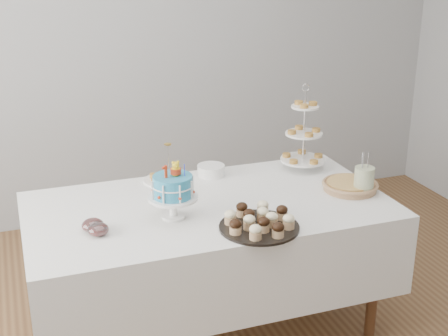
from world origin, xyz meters
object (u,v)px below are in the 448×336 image
object	(u,v)px
utensil_pitcher	(364,180)
plate_stack	(211,170)
birthday_cake	(173,199)
jam_bowl_a	(93,225)
cupcake_tray	(259,220)
pastry_plate	(164,179)
pie	(350,185)
tiered_stand	(304,134)
jam_bowl_b	(98,230)
table	(209,242)

from	to	relation	value
utensil_pitcher	plate_stack	bearing A→B (deg)	119.39
plate_stack	utensil_pitcher	size ratio (longest dim) A/B	0.67
birthday_cake	jam_bowl_a	bearing A→B (deg)	178.09
cupcake_tray	pastry_plate	world-z (taller)	cupcake_tray
plate_stack	birthday_cake	bearing A→B (deg)	-126.05
birthday_cake	jam_bowl_a	xyz separation A→B (m)	(-0.41, -0.02, -0.08)
pie	pastry_plate	distance (m)	1.06
jam_bowl_a	plate_stack	bearing A→B (deg)	33.91
tiered_stand	utensil_pitcher	distance (m)	0.52
jam_bowl_a	utensil_pitcher	size ratio (longest dim) A/B	0.44
tiered_stand	jam_bowl_b	world-z (taller)	tiered_stand
plate_stack	table	bearing A→B (deg)	-109.84
cupcake_tray	pastry_plate	xyz separation A→B (m)	(-0.28, 0.76, -0.03)
pie	jam_bowl_b	bearing A→B (deg)	-176.24
birthday_cake	utensil_pitcher	size ratio (longest dim) A/B	1.59
plate_stack	jam_bowl_a	world-z (taller)	same
birthday_cake	jam_bowl_b	world-z (taller)	birthday_cake
pie	pastry_plate	world-z (taller)	pie
table	tiered_stand	distance (m)	0.90
pastry_plate	plate_stack	bearing A→B (deg)	0.00
pie	tiered_stand	bearing A→B (deg)	103.81
table	birthday_cake	world-z (taller)	birthday_cake
pie	jam_bowl_a	world-z (taller)	jam_bowl_a
birthday_cake	tiered_stand	distance (m)	1.03
cupcake_tray	tiered_stand	world-z (taller)	tiered_stand
tiered_stand	pastry_plate	bearing A→B (deg)	174.61
jam_bowl_a	pastry_plate	bearing A→B (deg)	47.01
pastry_plate	jam_bowl_b	size ratio (longest dim) A/B	2.34
pie	birthday_cake	bearing A→B (deg)	-178.57
plate_stack	jam_bowl_a	distance (m)	0.93
utensil_pitcher	jam_bowl_b	bearing A→B (deg)	158.70
pie	plate_stack	xyz separation A→B (m)	(-0.66, 0.48, 0.00)
table	jam_bowl_a	world-z (taller)	jam_bowl_a
cupcake_tray	plate_stack	bearing A→B (deg)	89.44
birthday_cake	pastry_plate	world-z (taller)	birthday_cake
plate_stack	jam_bowl_b	size ratio (longest dim) A/B	1.60
table	pastry_plate	world-z (taller)	pastry_plate
birthday_cake	jam_bowl_a	size ratio (longest dim) A/B	3.60
birthday_cake	jam_bowl_b	distance (m)	0.40
birthday_cake	jam_bowl_b	bearing A→B (deg)	-174.28
jam_bowl_a	jam_bowl_b	bearing A→B (deg)	-71.10
pie	cupcake_tray	bearing A→B (deg)	-157.03
birthday_cake	pastry_plate	distance (m)	0.52
table	jam_bowl_a	xyz separation A→B (m)	(-0.63, -0.12, 0.26)
plate_stack	jam_bowl_a	size ratio (longest dim) A/B	1.51
cupcake_tray	utensil_pitcher	size ratio (longest dim) A/B	1.62
jam_bowl_a	cupcake_tray	bearing A→B (deg)	-17.52
jam_bowl_b	utensil_pitcher	size ratio (longest dim) A/B	0.42
tiered_stand	table	bearing A→B (deg)	-155.69
table	utensil_pitcher	distance (m)	0.91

